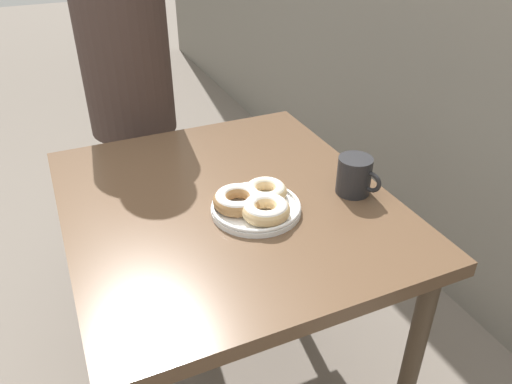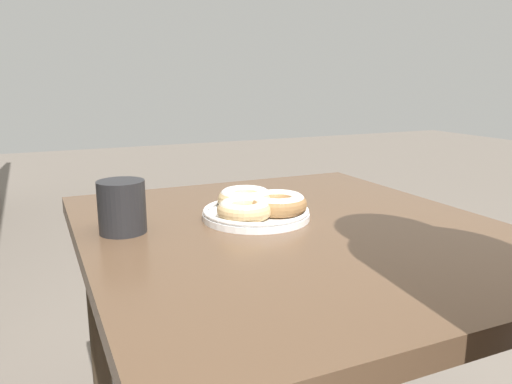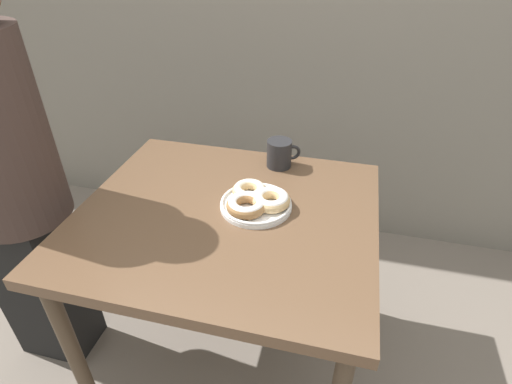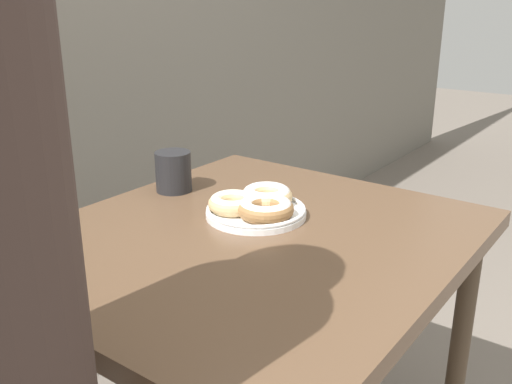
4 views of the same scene
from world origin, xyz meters
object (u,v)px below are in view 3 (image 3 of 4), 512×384
(donut_plate, at_px, (256,200))
(coffee_mug, at_px, (280,153))
(dining_table, at_px, (227,233))
(person_figure, at_px, (12,189))

(donut_plate, relative_size, coffee_mug, 2.03)
(dining_table, relative_size, person_figure, 0.64)
(donut_plate, distance_m, coffee_mug, 0.29)
(coffee_mug, distance_m, person_figure, 0.93)
(dining_table, relative_size, coffee_mug, 7.66)
(person_figure, bearing_deg, donut_plate, 11.06)
(dining_table, bearing_deg, donut_plate, 28.16)
(coffee_mug, xyz_separation_m, person_figure, (-0.82, -0.44, -0.01))
(donut_plate, relative_size, person_figure, 0.17)
(donut_plate, height_order, person_figure, person_figure)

